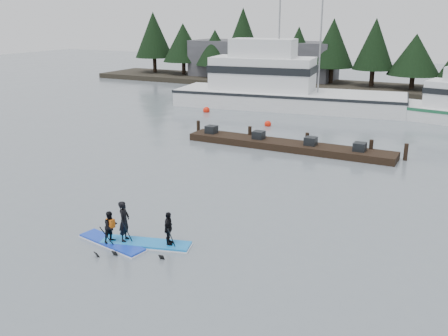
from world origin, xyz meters
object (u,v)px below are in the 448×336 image
at_px(floating_dock, 287,146).
at_px(paddleboard_solo, 111,233).
at_px(paddleboard_duo, 145,231).
at_px(fishing_boat_large, 281,97).

distance_m(floating_dock, paddleboard_solo, 15.91).
bearing_deg(paddleboard_duo, paddleboard_solo, -171.11).
distance_m(fishing_boat_large, paddleboard_duo, 29.79).
bearing_deg(paddleboard_solo, floating_dock, 96.70).
distance_m(fishing_boat_large, paddleboard_solo, 30.11).
relative_size(fishing_boat_large, paddleboard_duo, 6.13).
relative_size(paddleboard_solo, paddleboard_duo, 0.88).
bearing_deg(floating_dock, paddleboard_duo, -89.20).
xyz_separation_m(fishing_boat_large, floating_dock, (5.69, -13.89, -0.65)).
bearing_deg(floating_dock, fishing_boat_large, 112.92).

